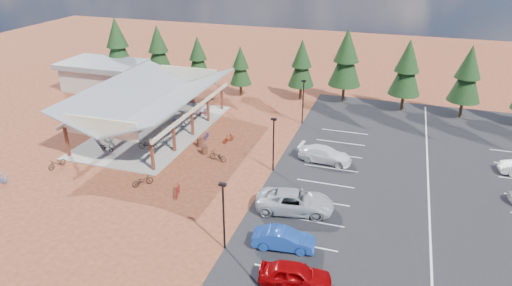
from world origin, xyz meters
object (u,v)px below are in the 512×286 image
(trash_bin_0, at_px, (204,150))
(car_3, at_px, (325,154))
(bike_1, at_px, (107,136))
(bike_4, at_px, (148,145))
(lamp_post_1, at_px, (273,141))
(bike_8, at_px, (57,163))
(bike_5, at_px, (166,141))
(car_0, at_px, (295,275))
(bike_11, at_px, (178,190))
(bike_12, at_px, (143,181))
(bike_2, at_px, (147,116))
(bike_pavilion, at_px, (152,97))
(lamp_post_2, at_px, (303,99))
(bike_6, at_px, (179,122))
(bike_14, at_px, (207,135))
(bike_3, at_px, (156,110))
(car_1, at_px, (284,239))
(car_2, at_px, (295,201))
(bike_16, at_px, (218,156))
(bike_0, at_px, (107,147))
(bike_15, at_px, (228,138))
(trash_bin_1, at_px, (200,142))
(bike_7, at_px, (203,112))
(outbuilding, at_px, (104,75))
(lamp_post_0, at_px, (224,212))

(trash_bin_0, distance_m, car_3, 11.71)
(bike_1, height_order, bike_4, bike_1)
(lamp_post_1, relative_size, bike_8, 2.86)
(bike_5, xyz_separation_m, car_0, (17.34, -15.78, 0.25))
(bike_11, bearing_deg, bike_12, 155.10)
(bike_1, bearing_deg, bike_2, 10.50)
(bike_pavilion, relative_size, lamp_post_2, 3.77)
(bike_6, relative_size, bike_12, 1.02)
(bike_8, distance_m, bike_14, 14.78)
(lamp_post_1, bearing_deg, bike_4, 178.51)
(bike_2, height_order, bike_3, bike_3)
(bike_5, height_order, bike_14, bike_5)
(trash_bin_0, bearing_deg, bike_pavilion, 153.80)
(car_0, xyz_separation_m, car_1, (-1.61, 3.31, -0.05))
(bike_11, xyz_separation_m, car_2, (9.74, 0.70, 0.34))
(bike_pavilion, height_order, car_0, bike_pavilion)
(lamp_post_2, xyz_separation_m, bike_16, (-5.56, -11.75, -2.47))
(bike_0, xyz_separation_m, bike_15, (10.64, 5.85, -0.05))
(bike_15, height_order, car_0, car_0)
(lamp_post_2, relative_size, trash_bin_1, 5.71)
(bike_14, height_order, bike_15, bike_15)
(lamp_post_1, bearing_deg, bike_7, 138.02)
(bike_8, height_order, car_0, car_0)
(bike_8, xyz_separation_m, bike_15, (13.02, 10.17, 0.01))
(bike_2, xyz_separation_m, car_1, (21.14, -17.97, 0.21))
(trash_bin_0, bearing_deg, bike_6, 134.77)
(bike_1, distance_m, bike_2, 6.45)
(bike_16, bearing_deg, bike_1, -78.65)
(trash_bin_1, height_order, bike_6, bike_6)
(bike_2, bearing_deg, car_2, -138.90)
(trash_bin_0, relative_size, bike_1, 0.49)
(bike_6, distance_m, bike_16, 9.92)
(outbuilding, distance_m, trash_bin_0, 26.23)
(bike_3, distance_m, bike_4, 9.92)
(lamp_post_0, relative_size, bike_15, 3.23)
(bike_2, relative_size, car_2, 0.27)
(outbuilding, relative_size, lamp_post_1, 2.14)
(bike_12, distance_m, car_0, 17.24)
(bike_5, height_order, car_0, car_0)
(bike_0, distance_m, bike_14, 10.14)
(bike_6, height_order, bike_15, bike_6)
(lamp_post_0, relative_size, bike_2, 3.11)
(car_2, bearing_deg, bike_pavilion, 50.02)
(lamp_post_0, xyz_separation_m, trash_bin_1, (-8.51, 14.67, -2.53))
(bike_8, relative_size, bike_15, 1.13)
(bike_1, bearing_deg, car_3, -65.24)
(car_1, xyz_separation_m, car_2, (-0.36, 4.75, 0.13))
(bike_15, bearing_deg, car_1, 146.68)
(bike_pavilion, bearing_deg, bike_14, -2.61)
(bike_12, bearing_deg, bike_15, -68.49)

